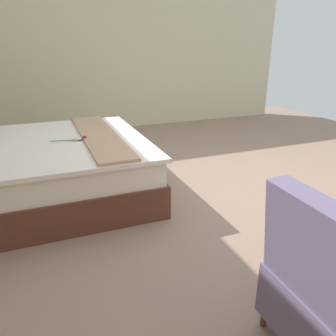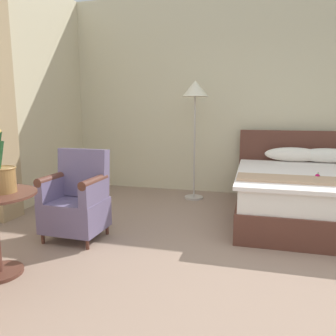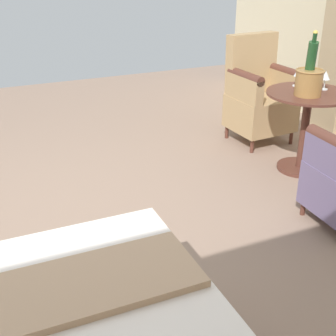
{
  "view_description": "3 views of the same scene",
  "coord_description": "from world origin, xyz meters",
  "px_view_note": "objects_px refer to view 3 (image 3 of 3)",
  "views": [
    {
      "loc": [
        -2.93,
        1.85,
        1.53
      ],
      "look_at": [
        -0.94,
        1.05,
        0.72
      ],
      "focal_mm": 35.0,
      "sensor_mm": 36.0,
      "label": 1
    },
    {
      "loc": [
        -0.28,
        -2.31,
        1.32
      ],
      "look_at": [
        -1.07,
        0.69,
        0.78
      ],
      "focal_mm": 35.0,
      "sensor_mm": 36.0,
      "label": 2
    },
    {
      "loc": [
        0.26,
        2.65,
        1.74
      ],
      "look_at": [
        -0.56,
        0.79,
        0.78
      ],
      "focal_mm": 50.0,
      "sensor_mm": 36.0,
      "label": 3
    }
  ],
  "objects_px": {
    "side_table_round": "(305,122)",
    "wine_glass_near_edge": "(298,74)",
    "wine_glass_near_bucket": "(326,76)",
    "armchair_facing_bed": "(259,96)",
    "snack_plate": "(306,85)",
    "champagne_bucket": "(309,78)"
  },
  "relations": [
    {
      "from": "side_table_round",
      "to": "wine_glass_near_edge",
      "type": "height_order",
      "value": "wine_glass_near_edge"
    },
    {
      "from": "wine_glass_near_edge",
      "to": "snack_plate",
      "type": "distance_m",
      "value": 0.12
    },
    {
      "from": "wine_glass_near_bucket",
      "to": "wine_glass_near_edge",
      "type": "distance_m",
      "value": 0.23
    },
    {
      "from": "champagne_bucket",
      "to": "wine_glass_near_bucket",
      "type": "height_order",
      "value": "champagne_bucket"
    },
    {
      "from": "side_table_round",
      "to": "snack_plate",
      "type": "height_order",
      "value": "snack_plate"
    },
    {
      "from": "wine_glass_near_edge",
      "to": "champagne_bucket",
      "type": "bearing_deg",
      "value": 70.47
    },
    {
      "from": "side_table_round",
      "to": "wine_glass_near_edge",
      "type": "distance_m",
      "value": 0.4
    },
    {
      "from": "side_table_round",
      "to": "wine_glass_near_bucket",
      "type": "xyz_separation_m",
      "value": [
        -0.17,
        -0.02,
        0.36
      ]
    },
    {
      "from": "champagne_bucket",
      "to": "wine_glass_near_bucket",
      "type": "relative_size",
      "value": 3.3
    },
    {
      "from": "champagne_bucket",
      "to": "armchair_facing_bed",
      "type": "distance_m",
      "value": 0.88
    },
    {
      "from": "wine_glass_near_bucket",
      "to": "snack_plate",
      "type": "relative_size",
      "value": 0.97
    },
    {
      "from": "champagne_bucket",
      "to": "armchair_facing_bed",
      "type": "height_order",
      "value": "champagne_bucket"
    },
    {
      "from": "wine_glass_near_bucket",
      "to": "snack_plate",
      "type": "bearing_deg",
      "value": -63.13
    },
    {
      "from": "snack_plate",
      "to": "wine_glass_near_bucket",
      "type": "bearing_deg",
      "value": 116.87
    },
    {
      "from": "armchair_facing_bed",
      "to": "champagne_bucket",
      "type": "bearing_deg",
      "value": 82.71
    },
    {
      "from": "side_table_round",
      "to": "wine_glass_near_bucket",
      "type": "distance_m",
      "value": 0.4
    },
    {
      "from": "side_table_round",
      "to": "snack_plate",
      "type": "bearing_deg",
      "value": -120.09
    },
    {
      "from": "snack_plate",
      "to": "champagne_bucket",
      "type": "bearing_deg",
      "value": 53.38
    },
    {
      "from": "champagne_bucket",
      "to": "wine_glass_near_edge",
      "type": "bearing_deg",
      "value": -109.53
    },
    {
      "from": "champagne_bucket",
      "to": "snack_plate",
      "type": "relative_size",
      "value": 3.2
    },
    {
      "from": "armchair_facing_bed",
      "to": "wine_glass_near_edge",
      "type": "bearing_deg",
      "value": 88.72
    },
    {
      "from": "side_table_round",
      "to": "armchair_facing_bed",
      "type": "relative_size",
      "value": 0.67
    }
  ]
}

